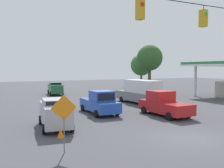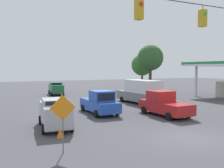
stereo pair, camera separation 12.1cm
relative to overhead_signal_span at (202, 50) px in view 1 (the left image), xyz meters
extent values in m
plane|color=#47474C|center=(-0.08, -0.88, -5.10)|extent=(140.00, 140.00, 0.00)
cylinder|color=black|center=(-0.08, 0.00, 2.39)|extent=(22.57, 0.04, 0.04)
cube|color=gold|center=(-0.08, 0.00, 1.68)|extent=(0.32, 0.36, 0.89)
cylinder|color=black|center=(-0.08, 0.00, 2.26)|extent=(0.03, 0.03, 0.26)
cylinder|color=green|center=(-0.08, 0.19, 1.88)|extent=(0.20, 0.02, 0.20)
cube|color=gold|center=(3.92, 0.00, 1.74)|extent=(0.32, 0.36, 0.93)
cylinder|color=red|center=(3.92, 0.19, 1.95)|extent=(0.20, 0.02, 0.20)
cube|color=red|center=(-3.19, -7.13, -4.33)|extent=(2.21, 5.24, 0.90)
cube|color=red|center=(-3.17, -7.75, -3.43)|extent=(1.94, 1.92, 0.90)
cube|color=black|center=(-3.14, -8.69, -3.43)|extent=(1.64, 0.07, 0.63)
cylinder|color=black|center=(-4.17, -8.84, -4.78)|extent=(0.24, 0.65, 0.64)
cylinder|color=black|center=(-2.12, -8.78, -4.78)|extent=(0.24, 0.65, 0.64)
cylinder|color=black|center=(-4.27, -5.48, -4.78)|extent=(0.24, 0.65, 0.64)
cylinder|color=black|center=(-2.22, -5.41, -4.78)|extent=(0.24, 0.65, 0.64)
cube|color=slate|center=(-5.24, -14.30, -4.28)|extent=(2.61, 7.61, 1.00)
cube|color=silver|center=(-5.26, -13.93, -3.07)|extent=(2.27, 4.91, 1.43)
cube|color=black|center=(-5.12, -16.33, -3.07)|extent=(1.72, 0.13, 1.00)
cylinder|color=black|center=(-6.16, -16.79, -4.78)|extent=(0.26, 0.65, 0.64)
cylinder|color=black|center=(-4.02, -16.66, -4.78)|extent=(0.26, 0.65, 0.64)
cylinder|color=black|center=(-6.46, -11.94, -4.78)|extent=(0.26, 0.65, 0.64)
cylinder|color=black|center=(-4.32, -11.80, -4.78)|extent=(0.26, 0.65, 0.64)
cube|color=#234CB2|center=(1.51, -10.63, -4.33)|extent=(1.96, 5.19, 0.90)
cube|color=#234CB2|center=(1.51, -10.00, -3.43)|extent=(1.80, 1.87, 0.90)
cube|color=black|center=(1.51, -9.06, -3.43)|extent=(1.56, 0.02, 0.63)
cylinder|color=black|center=(2.48, -8.94, -4.78)|extent=(0.22, 0.64, 0.64)
cylinder|color=black|center=(0.53, -8.94, -4.78)|extent=(0.22, 0.64, 0.64)
cylinder|color=black|center=(2.49, -12.31, -4.78)|extent=(0.22, 0.64, 0.64)
cylinder|color=black|center=(0.54, -12.31, -4.78)|extent=(0.22, 0.64, 0.64)
cube|color=#236038|center=(1.34, -28.33, -4.15)|extent=(2.20, 4.64, 1.25)
cube|color=#236038|center=(1.34, -28.33, -3.35)|extent=(1.83, 2.12, 0.36)
cube|color=black|center=(1.43, -27.34, -3.35)|extent=(1.43, 0.15, 0.25)
cylinder|color=black|center=(2.37, -26.96, -4.78)|extent=(0.28, 0.66, 0.64)
cylinder|color=black|center=(0.58, -26.79, -4.78)|extent=(0.28, 0.66, 0.64)
cylinder|color=black|center=(2.09, -29.87, -4.78)|extent=(0.28, 0.66, 0.64)
cylinder|color=black|center=(0.31, -29.70, -4.78)|extent=(0.28, 0.66, 0.64)
cube|color=#A8AAB2|center=(6.38, -6.88, -4.11)|extent=(2.21, 4.66, 1.34)
cube|color=#A8AAB2|center=(6.38, -6.88, -3.26)|extent=(1.81, 2.14, 0.36)
cube|color=black|center=(6.48, -5.88, -3.26)|extent=(1.39, 0.16, 0.25)
cylinder|color=black|center=(7.40, -5.51, -4.78)|extent=(0.29, 0.66, 0.64)
cylinder|color=black|center=(5.66, -5.33, -4.78)|extent=(0.29, 0.66, 0.64)
cylinder|color=black|center=(7.10, -8.43, -4.78)|extent=(0.29, 0.66, 0.64)
cylinder|color=black|center=(5.36, -8.25, -4.78)|extent=(0.29, 0.66, 0.64)
cone|color=orange|center=(6.66, -4.32, -4.82)|extent=(0.41, 0.41, 0.57)
cone|color=orange|center=(6.57, -6.85, -4.82)|extent=(0.41, 0.41, 0.57)
cone|color=orange|center=(6.66, -9.87, -4.82)|extent=(0.41, 0.41, 0.57)
cylinder|color=silver|center=(-16.60, -17.25, -2.78)|extent=(0.36, 0.36, 4.64)
cylinder|color=slate|center=(7.18, -1.61, -4.20)|extent=(0.06, 0.06, 1.80)
cube|color=orange|center=(7.18, -1.61, -2.90)|extent=(1.27, 0.04, 1.27)
cylinder|color=brown|center=(-17.85, -33.77, -3.32)|extent=(0.42, 0.42, 3.56)
sphere|color=#336B2D|center=(-17.85, -33.77, -0.32)|extent=(4.44, 4.44, 4.44)
cylinder|color=#4C3823|center=(-16.20, -28.40, -2.74)|extent=(0.55, 0.55, 4.71)
sphere|color=#2D5628|center=(-16.20, -28.40, 0.92)|extent=(4.75, 4.75, 4.75)
camera|label=1|loc=(10.30, 10.06, -0.99)|focal=40.00mm
camera|label=2|loc=(10.19, 10.12, -0.99)|focal=40.00mm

